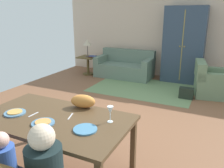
{
  "coord_description": "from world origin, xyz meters",
  "views": [
    {
      "loc": [
        1.36,
        -3.36,
        1.92
      ],
      "look_at": [
        -0.11,
        -0.27,
        0.85
      ],
      "focal_mm": 36.7,
      "sensor_mm": 36.0,
      "label": 1
    }
  ],
  "objects_px": {
    "plate_near_child": "(43,123)",
    "armoire": "(184,45)",
    "table_lamp": "(87,43)",
    "book_upper": "(93,56)",
    "couch": "(125,67)",
    "side_table": "(88,63)",
    "plate_near_woman": "(85,129)",
    "cat": "(83,101)",
    "armchair": "(212,83)",
    "handbag": "(186,93)",
    "plate_near_man": "(15,113)",
    "dining_table": "(54,123)",
    "wine_glass": "(110,111)",
    "book_lower": "(93,57)"
  },
  "relations": [
    {
      "from": "couch",
      "to": "plate_near_child",
      "type": "bearing_deg",
      "value": -78.2
    },
    {
      "from": "armoire",
      "to": "book_upper",
      "type": "bearing_deg",
      "value": -168.39
    },
    {
      "from": "couch",
      "to": "book_upper",
      "type": "height_order",
      "value": "couch"
    },
    {
      "from": "armchair",
      "to": "handbag",
      "type": "height_order",
      "value": "armchair"
    },
    {
      "from": "armoire",
      "to": "table_lamp",
      "type": "relative_size",
      "value": 3.89
    },
    {
      "from": "armoire",
      "to": "couch",
      "type": "bearing_deg",
      "value": -171.94
    },
    {
      "from": "wine_glass",
      "to": "dining_table",
      "type": "bearing_deg",
      "value": -164.27
    },
    {
      "from": "armchair",
      "to": "armoire",
      "type": "relative_size",
      "value": 0.47
    },
    {
      "from": "armchair",
      "to": "cat",
      "type": "bearing_deg",
      "value": -111.82
    },
    {
      "from": "side_table",
      "to": "plate_near_woman",
      "type": "bearing_deg",
      "value": -58.85
    },
    {
      "from": "book_lower",
      "to": "plate_near_woman",
      "type": "bearing_deg",
      "value": -60.73
    },
    {
      "from": "cat",
      "to": "book_lower",
      "type": "xyz_separation_m",
      "value": [
        -2.13,
        3.9,
        -0.25
      ]
    },
    {
      "from": "plate_near_woman",
      "to": "armoire",
      "type": "relative_size",
      "value": 0.12
    },
    {
      "from": "dining_table",
      "to": "handbag",
      "type": "distance_m",
      "value": 3.58
    },
    {
      "from": "wine_glass",
      "to": "book_upper",
      "type": "height_order",
      "value": "wine_glass"
    },
    {
      "from": "armoire",
      "to": "armchair",
      "type": "bearing_deg",
      "value": -46.64
    },
    {
      "from": "wine_glass",
      "to": "book_upper",
      "type": "bearing_deg",
      "value": 122.46
    },
    {
      "from": "dining_table",
      "to": "armoire",
      "type": "height_order",
      "value": "armoire"
    },
    {
      "from": "dining_table",
      "to": "side_table",
      "type": "distance_m",
      "value": 4.81
    },
    {
      "from": "wine_glass",
      "to": "book_lower",
      "type": "relative_size",
      "value": 0.85
    },
    {
      "from": "wine_glass",
      "to": "couch",
      "type": "xyz_separation_m",
      "value": [
        -1.63,
        4.36,
        -0.59
      ]
    },
    {
      "from": "plate_near_woman",
      "to": "table_lamp",
      "type": "height_order",
      "value": "table_lamp"
    },
    {
      "from": "plate_near_child",
      "to": "side_table",
      "type": "relative_size",
      "value": 0.43
    },
    {
      "from": "plate_near_man",
      "to": "table_lamp",
      "type": "xyz_separation_m",
      "value": [
        -1.67,
        4.4,
        0.24
      ]
    },
    {
      "from": "book_lower",
      "to": "cat",
      "type": "bearing_deg",
      "value": -61.42
    },
    {
      "from": "plate_near_woman",
      "to": "plate_near_man",
      "type": "bearing_deg",
      "value": -178.83
    },
    {
      "from": "table_lamp",
      "to": "book_upper",
      "type": "relative_size",
      "value": 2.45
    },
    {
      "from": "plate_near_woman",
      "to": "side_table",
      "type": "distance_m",
      "value": 5.13
    },
    {
      "from": "cat",
      "to": "armoire",
      "type": "xyz_separation_m",
      "value": [
        0.54,
        4.38,
        0.2
      ]
    },
    {
      "from": "cat",
      "to": "armchair",
      "type": "distance_m",
      "value": 3.78
    },
    {
      "from": "plate_near_child",
      "to": "armchair",
      "type": "xyz_separation_m",
      "value": [
        1.54,
        4.05,
        -0.45
      ]
    },
    {
      "from": "dining_table",
      "to": "side_table",
      "type": "relative_size",
      "value": 3.06
    },
    {
      "from": "plate_near_child",
      "to": "plate_near_woman",
      "type": "xyz_separation_m",
      "value": [
        0.49,
        0.08,
        0.0
      ]
    },
    {
      "from": "plate_near_child",
      "to": "book_upper",
      "type": "xyz_separation_m",
      "value": [
        -1.94,
        4.42,
        -0.15
      ]
    },
    {
      "from": "book_upper",
      "to": "dining_table",
      "type": "bearing_deg",
      "value": -65.38
    },
    {
      "from": "plate_near_man",
      "to": "couch",
      "type": "bearing_deg",
      "value": 96.1
    },
    {
      "from": "armchair",
      "to": "table_lamp",
      "type": "height_order",
      "value": "table_lamp"
    },
    {
      "from": "dining_table",
      "to": "cat",
      "type": "xyz_separation_m",
      "value": [
        0.15,
        0.39,
        0.15
      ]
    },
    {
      "from": "cat",
      "to": "book_upper",
      "type": "height_order",
      "value": "cat"
    },
    {
      "from": "couch",
      "to": "armoire",
      "type": "xyz_separation_m",
      "value": [
        1.67,
        0.24,
        0.75
      ]
    },
    {
      "from": "dining_table",
      "to": "armoire",
      "type": "relative_size",
      "value": 0.85
    },
    {
      "from": "side_table",
      "to": "handbag",
      "type": "xyz_separation_m",
      "value": [
        3.21,
        -0.9,
        -0.25
      ]
    },
    {
      "from": "book_upper",
      "to": "handbag",
      "type": "relative_size",
      "value": 0.69
    },
    {
      "from": "book_lower",
      "to": "wine_glass",
      "type": "bearing_deg",
      "value": -57.58
    },
    {
      "from": "plate_near_man",
      "to": "cat",
      "type": "relative_size",
      "value": 0.78
    },
    {
      "from": "dining_table",
      "to": "armoire",
      "type": "distance_m",
      "value": 4.84
    },
    {
      "from": "side_table",
      "to": "book_upper",
      "type": "relative_size",
      "value": 2.64
    },
    {
      "from": "plate_near_child",
      "to": "armoire",
      "type": "bearing_deg",
      "value": 82.1
    },
    {
      "from": "plate_near_child",
      "to": "book_upper",
      "type": "height_order",
      "value": "plate_near_child"
    },
    {
      "from": "table_lamp",
      "to": "book_upper",
      "type": "xyz_separation_m",
      "value": [
        0.22,
        -0.05,
        -0.39
      ]
    }
  ]
}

